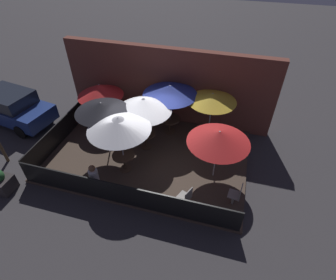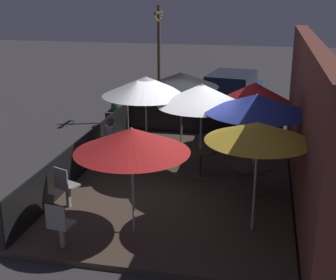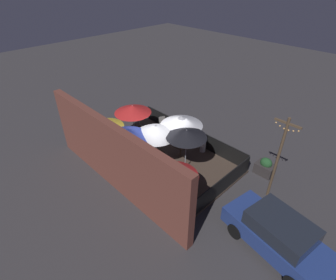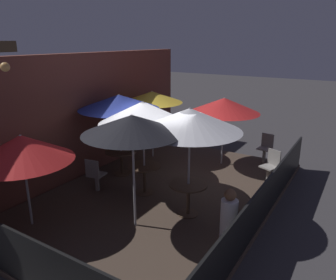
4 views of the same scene
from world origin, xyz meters
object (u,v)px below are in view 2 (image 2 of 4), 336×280
patio_umbrella_6 (255,92)px  dining_table_2 (200,155)px  patio_umbrella_0 (146,86)px  patron_0 (111,139)px  dining_table_1 (253,170)px  dining_table_0 (147,147)px  planter_box (118,115)px  patio_umbrella_1 (257,103)px  parked_car_0 (231,93)px  patio_chair_0 (247,154)px  light_post (159,59)px  patio_umbrella_2 (202,95)px  patio_umbrella_4 (132,140)px  patio_umbrella_5 (258,132)px  patio_chair_2 (60,224)px  patio_umbrella_3 (182,79)px  patio_chair_1 (65,185)px

patio_umbrella_6 → dining_table_2: (2.52, -1.20, -1.13)m
dining_table_2 → patio_umbrella_0: bearing=-104.1°
patio_umbrella_0 → patron_0: 2.16m
patio_umbrella_0 → dining_table_1: patio_umbrella_0 is taller
patio_umbrella_6 → dining_table_0: (2.15, -2.68, -1.14)m
patio_umbrella_0 → planter_box: size_ratio=2.53×
patio_umbrella_1 → dining_table_2: patio_umbrella_1 is taller
patio_umbrella_6 → parked_car_0: 4.56m
patio_chair_0 → light_post: size_ratio=0.22×
patio_umbrella_2 → dining_table_0: (-0.37, -1.48, -1.55)m
planter_box → parked_car_0: bearing=123.3°
patron_0 → patio_umbrella_1: bearing=-89.6°
patio_umbrella_4 → patio_umbrella_5: size_ratio=0.99×
patio_chair_2 → planter_box: bearing=17.7°
patio_chair_0 → dining_table_2: bearing=-69.6°
dining_table_0 → patio_chair_0: bearing=95.6°
dining_table_1 → dining_table_2: dining_table_2 is taller
patio_umbrella_1 → dining_table_2: (-0.68, -1.32, -1.56)m
patio_umbrella_3 → dining_table_2: bearing=28.1°
patio_umbrella_4 → light_post: bearing=-170.5°
patron_0 → planter_box: 3.52m
patio_umbrella_3 → dining_table_1: (2.06, 2.06, -1.66)m
patio_umbrella_1 → dining_table_0: 3.38m
planter_box → patio_umbrella_2: bearing=39.0°
patio_umbrella_1 → patio_umbrella_3: patio_umbrella_3 is taller
dining_table_1 → patio_chair_2: bearing=-46.1°
patio_umbrella_0 → patio_umbrella_5: size_ratio=1.11×
patio_umbrella_0 → patio_chair_1: (2.66, -1.13, -1.69)m
patio_umbrella_0 → patio_chair_2: bearing=-7.2°
patio_chair_1 → parked_car_0: (-9.15, 2.82, 0.19)m
planter_box → dining_table_0: bearing=27.3°
patio_umbrella_5 → dining_table_0: 4.28m
patio_umbrella_2 → patio_umbrella_6: size_ratio=1.17×
dining_table_1 → patio_umbrella_6: bearing=-177.8°
patio_umbrella_0 → patio_umbrella_3: patio_umbrella_0 is taller
patio_umbrella_1 → dining_table_1: patio_umbrella_1 is taller
patio_umbrella_6 → patio_chair_0: 2.27m
patron_0 → light_post: (-4.31, 0.42, 1.66)m
patio_umbrella_6 → patio_chair_1: (4.81, -3.81, -1.20)m
dining_table_1 → patio_chair_1: (1.61, -3.93, -0.04)m
patio_umbrella_4 → dining_table_0: size_ratio=2.56×
planter_box → patio_chair_0: bearing=51.2°
patio_chair_2 → parked_car_0: size_ratio=0.22×
patio_umbrella_6 → patio_chair_2: bearing=-26.6°
patio_umbrella_1 → planter_box: size_ratio=2.43×
patio_umbrella_3 → parked_car_0: patio_umbrella_3 is taller
patron_0 → patio_umbrella_5: bearing=-107.0°
patron_0 → patio_umbrella_6: bearing=-45.4°
patio_umbrella_4 → planter_box: 8.02m
patio_umbrella_4 → planter_box: size_ratio=2.25×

